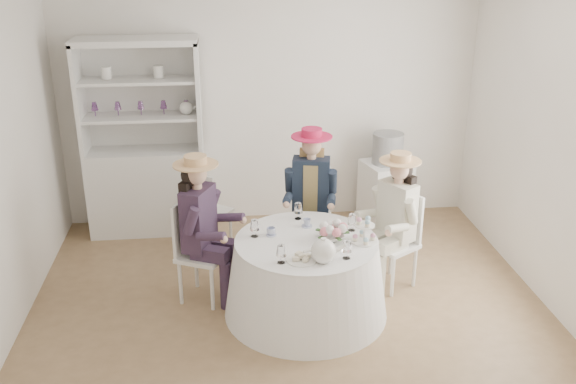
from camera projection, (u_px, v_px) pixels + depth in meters
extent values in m
plane|color=olive|center=(289.00, 307.00, 5.62)|extent=(4.50, 4.50, 0.00)
plane|color=white|center=(269.00, 101.00, 6.95)|extent=(4.50, 0.00, 4.50)
plane|color=white|center=(332.00, 291.00, 3.27)|extent=(4.50, 0.00, 4.50)
plane|color=white|center=(558.00, 152.00, 5.33)|extent=(0.00, 4.50, 4.50)
cone|color=white|center=(306.00, 278.00, 5.43)|extent=(1.39, 1.39, 0.67)
cylinder|color=white|center=(306.00, 241.00, 5.30)|extent=(1.19, 1.19, 0.02)
cube|color=silver|center=(148.00, 190.00, 6.92)|extent=(1.32, 0.84, 0.92)
cube|color=silver|center=(142.00, 93.00, 6.73)|extent=(1.18, 0.44, 1.13)
cube|color=silver|center=(135.00, 41.00, 6.33)|extent=(1.32, 0.84, 0.06)
cube|color=silver|center=(80.00, 99.00, 6.48)|extent=(0.19, 0.45, 1.13)
cube|color=silver|center=(199.00, 96.00, 6.60)|extent=(0.19, 0.45, 1.13)
cube|color=silver|center=(142.00, 117.00, 6.61)|extent=(1.22, 0.77, 0.03)
cube|color=silver|center=(138.00, 80.00, 6.47)|extent=(1.22, 0.77, 0.03)
sphere|color=white|center=(186.00, 108.00, 6.63)|extent=(0.14, 0.14, 0.14)
cube|color=silver|center=(385.00, 194.00, 7.11)|extent=(0.57, 0.57, 0.72)
cylinder|color=black|center=(388.00, 148.00, 6.92)|extent=(0.40, 0.40, 0.33)
cube|color=silver|center=(203.00, 255.00, 5.60)|extent=(0.51, 0.51, 0.04)
cylinder|color=silver|center=(212.00, 288.00, 5.51)|extent=(0.03, 0.03, 0.42)
cylinder|color=silver|center=(227.00, 272.00, 5.77)|extent=(0.03, 0.03, 0.42)
cylinder|color=silver|center=(180.00, 282.00, 5.60)|extent=(0.03, 0.03, 0.42)
cylinder|color=silver|center=(196.00, 267.00, 5.87)|extent=(0.03, 0.03, 0.42)
cube|color=silver|center=(183.00, 226.00, 5.56)|extent=(0.18, 0.34, 0.48)
cube|color=black|center=(199.00, 218.00, 5.48)|extent=(0.32, 0.39, 0.55)
cube|color=black|center=(210.00, 254.00, 5.46)|extent=(0.35, 0.25, 0.11)
cylinder|color=black|center=(225.00, 285.00, 5.53)|extent=(0.10, 0.10, 0.44)
cylinder|color=black|center=(192.00, 221.00, 5.27)|extent=(0.19, 0.15, 0.26)
cube|color=black|center=(218.00, 245.00, 5.62)|extent=(0.35, 0.25, 0.11)
cylinder|color=black|center=(233.00, 276.00, 5.68)|extent=(0.10, 0.10, 0.44)
cylinder|color=black|center=(212.00, 203.00, 5.61)|extent=(0.19, 0.15, 0.26)
cylinder|color=#D8A889|center=(197.00, 186.00, 5.37)|extent=(0.09, 0.09, 0.08)
sphere|color=#D8A889|center=(196.00, 174.00, 5.33)|extent=(0.18, 0.18, 0.18)
sphere|color=black|center=(192.00, 175.00, 5.34)|extent=(0.18, 0.18, 0.18)
cube|color=black|center=(190.00, 199.00, 5.44)|extent=(0.17, 0.24, 0.36)
cylinder|color=tan|center=(196.00, 164.00, 5.29)|extent=(0.38, 0.38, 0.01)
cylinder|color=tan|center=(195.00, 160.00, 5.28)|extent=(0.19, 0.19, 0.08)
cube|color=silver|center=(310.00, 221.00, 6.25)|extent=(0.46, 0.46, 0.04)
cylinder|color=silver|center=(293.00, 248.00, 6.20)|extent=(0.03, 0.03, 0.43)
cylinder|color=silver|center=(325.00, 249.00, 6.17)|extent=(0.03, 0.03, 0.43)
cylinder|color=silver|center=(296.00, 234.00, 6.49)|extent=(0.03, 0.03, 0.43)
cylinder|color=silver|center=(326.00, 235.00, 6.46)|extent=(0.03, 0.03, 0.43)
cube|color=silver|center=(312.00, 190.00, 6.31)|extent=(0.37, 0.10, 0.49)
cube|color=#1C2738|center=(311.00, 186.00, 6.13)|extent=(0.38, 0.26, 0.56)
cube|color=tan|center=(311.00, 186.00, 6.13)|extent=(0.18, 0.24, 0.49)
cube|color=#1C2738|center=(301.00, 218.00, 6.12)|extent=(0.19, 0.35, 0.12)
cylinder|color=#1C2738|center=(299.00, 252.00, 6.10)|extent=(0.10, 0.10, 0.45)
cylinder|color=#1C2738|center=(290.00, 180.00, 6.09)|extent=(0.12, 0.18, 0.27)
cube|color=#1C2738|center=(319.00, 219.00, 6.10)|extent=(0.19, 0.35, 0.12)
cylinder|color=#1C2738|center=(318.00, 253.00, 6.09)|extent=(0.10, 0.10, 0.45)
cylinder|color=#1C2738|center=(332.00, 182.00, 6.05)|extent=(0.12, 0.18, 0.27)
cylinder|color=#D8A889|center=(311.00, 156.00, 6.02)|extent=(0.09, 0.09, 0.08)
sphere|color=#D8A889|center=(312.00, 146.00, 5.98)|extent=(0.18, 0.18, 0.18)
sphere|color=tan|center=(312.00, 146.00, 6.02)|extent=(0.18, 0.18, 0.18)
cube|color=tan|center=(312.00, 167.00, 6.14)|extent=(0.24, 0.12, 0.37)
cylinder|color=#CB1E4B|center=(312.00, 137.00, 5.94)|extent=(0.39, 0.39, 0.01)
cylinder|color=#CB1E4B|center=(312.00, 133.00, 5.93)|extent=(0.19, 0.19, 0.08)
cube|color=silver|center=(393.00, 245.00, 5.82)|extent=(0.51, 0.51, 0.04)
cylinder|color=silver|center=(369.00, 264.00, 5.92)|extent=(0.03, 0.03, 0.40)
cylinder|color=silver|center=(393.00, 277.00, 5.71)|extent=(0.03, 0.03, 0.40)
cylinder|color=silver|center=(391.00, 255.00, 6.09)|extent=(0.03, 0.03, 0.40)
cylinder|color=silver|center=(415.00, 267.00, 5.88)|extent=(0.03, 0.03, 0.40)
cube|color=silver|center=(407.00, 216.00, 5.83)|extent=(0.21, 0.31, 0.46)
cube|color=beige|center=(397.00, 210.00, 5.71)|extent=(0.33, 0.38, 0.53)
cube|color=beige|center=(379.00, 238.00, 5.79)|extent=(0.33, 0.27, 0.11)
cylinder|color=beige|center=(367.00, 269.00, 5.82)|extent=(0.09, 0.09, 0.42)
cylinder|color=beige|center=(379.00, 198.00, 5.80)|extent=(0.18, 0.15, 0.25)
cube|color=beige|center=(392.00, 244.00, 5.67)|extent=(0.33, 0.27, 0.11)
cylinder|color=beige|center=(380.00, 276.00, 5.70)|extent=(0.09, 0.09, 0.42)
cylinder|color=beige|center=(411.00, 212.00, 5.53)|extent=(0.18, 0.15, 0.25)
cylinder|color=#D8A889|center=(399.00, 181.00, 5.60)|extent=(0.08, 0.08, 0.07)
sphere|color=#D8A889|center=(400.00, 170.00, 5.56)|extent=(0.17, 0.17, 0.17)
sphere|color=black|center=(403.00, 170.00, 5.59)|extent=(0.17, 0.17, 0.17)
cube|color=black|center=(404.00, 192.00, 5.69)|extent=(0.18, 0.22, 0.35)
cylinder|color=tan|center=(400.00, 161.00, 5.53)|extent=(0.37, 0.37, 0.01)
cylinder|color=tan|center=(401.00, 157.00, 5.52)|extent=(0.18, 0.18, 0.07)
cube|color=silver|center=(211.00, 212.00, 6.54)|extent=(0.49, 0.49, 0.04)
cylinder|color=silver|center=(231.00, 228.00, 6.67)|extent=(0.03, 0.03, 0.39)
cylinder|color=silver|center=(209.00, 222.00, 6.80)|extent=(0.03, 0.03, 0.39)
cylinder|color=silver|center=(215.00, 239.00, 6.44)|extent=(0.03, 0.03, 0.39)
cylinder|color=silver|center=(192.00, 232.00, 6.57)|extent=(0.03, 0.03, 0.39)
cube|color=silver|center=(200.00, 196.00, 6.32)|extent=(0.29, 0.22, 0.44)
imported|color=white|center=(271.00, 232.00, 5.37)|extent=(0.08, 0.08, 0.06)
imported|color=white|center=(307.00, 223.00, 5.53)|extent=(0.08, 0.08, 0.06)
imported|color=white|center=(336.00, 232.00, 5.37)|extent=(0.11, 0.11, 0.07)
imported|color=white|center=(331.00, 238.00, 5.28)|extent=(0.24, 0.24, 0.05)
sphere|color=pink|center=(340.00, 228.00, 5.29)|extent=(0.08, 0.08, 0.08)
sphere|color=white|center=(337.00, 226.00, 5.32)|extent=(0.08, 0.08, 0.08)
sphere|color=pink|center=(333.00, 225.00, 5.34)|extent=(0.08, 0.08, 0.08)
sphere|color=white|center=(328.00, 225.00, 5.34)|extent=(0.08, 0.08, 0.08)
sphere|color=pink|center=(325.00, 227.00, 5.31)|extent=(0.08, 0.08, 0.08)
sphere|color=white|center=(324.00, 229.00, 5.28)|extent=(0.08, 0.08, 0.08)
sphere|color=pink|center=(326.00, 231.00, 5.24)|extent=(0.08, 0.08, 0.08)
sphere|color=white|center=(331.00, 232.00, 5.23)|extent=(0.08, 0.08, 0.08)
sphere|color=pink|center=(336.00, 231.00, 5.23)|extent=(0.08, 0.08, 0.08)
sphere|color=white|center=(339.00, 230.00, 5.25)|extent=(0.08, 0.08, 0.08)
sphere|color=white|center=(323.00, 251.00, 4.93)|extent=(0.20, 0.20, 0.20)
cylinder|color=white|center=(339.00, 249.00, 4.94)|extent=(0.12, 0.03, 0.09)
cylinder|color=white|center=(324.00, 240.00, 4.89)|extent=(0.04, 0.04, 0.02)
cylinder|color=white|center=(301.00, 260.00, 4.97)|extent=(0.24, 0.24, 0.01)
cube|color=beige|center=(296.00, 259.00, 4.94)|extent=(0.05, 0.04, 0.03)
cube|color=beige|center=(302.00, 256.00, 4.96)|extent=(0.06, 0.05, 0.03)
cube|color=beige|center=(307.00, 256.00, 4.98)|extent=(0.07, 0.06, 0.03)
cube|color=beige|center=(299.00, 254.00, 4.99)|extent=(0.06, 0.06, 0.03)
cube|color=beige|center=(306.00, 259.00, 4.93)|extent=(0.06, 0.07, 0.03)
cylinder|color=white|center=(364.00, 241.00, 5.27)|extent=(0.22, 0.22, 0.01)
cylinder|color=white|center=(364.00, 233.00, 5.25)|extent=(0.02, 0.02, 0.15)
cylinder|color=white|center=(365.00, 225.00, 5.22)|extent=(0.17, 0.17, 0.01)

